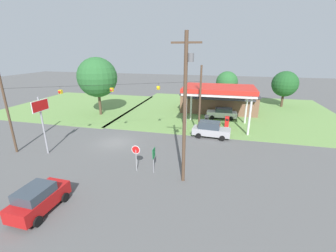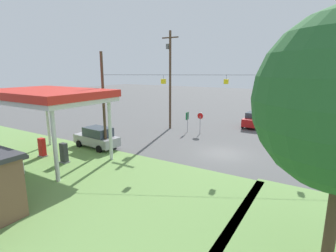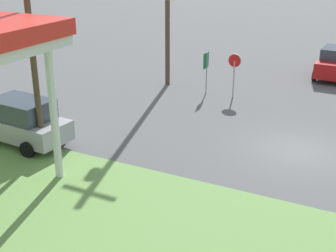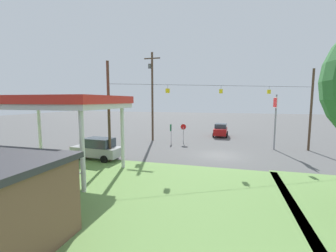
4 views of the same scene
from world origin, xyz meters
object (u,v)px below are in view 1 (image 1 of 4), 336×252
object	(u,v)px
gas_station_canopy	(219,90)
stop_sign_overhead	(41,114)
gas_station_store	(219,101)
tree_west_verge	(97,77)
stop_sign_roadside	(136,153)
fuel_pump_near	(206,121)
car_on_crossroad	(38,199)
car_at_pumps_rear	(222,113)
tree_far_back	(285,84)
utility_pole_main	(185,105)
car_at_pumps_front	(211,129)
tree_behind_station	(227,82)
route_sign	(154,156)
fuel_pump_far	(227,122)

from	to	relation	value
gas_station_canopy	stop_sign_overhead	xyz separation A→B (m)	(-17.20, -13.40, -0.90)
gas_station_store	tree_west_verge	world-z (taller)	tree_west_verge
stop_sign_roadside	fuel_pump_near	bearing A→B (deg)	-109.52
gas_station_canopy	car_on_crossroad	bearing A→B (deg)	-117.37
car_at_pumps_rear	tree_far_back	size ratio (longest dim) A/B	0.69
car_on_crossroad	gas_station_canopy	bearing A→B (deg)	-25.93
stop_sign_roadside	utility_pole_main	xyz separation A→B (m)	(4.47, -0.59, 4.75)
gas_station_store	fuel_pump_near	bearing A→B (deg)	-98.45
car_at_pumps_rear	stop_sign_overhead	distance (m)	25.47
car_at_pumps_front	tree_behind_station	bearing A→B (deg)	88.89
car_on_crossroad	route_sign	bearing A→B (deg)	-40.54
tree_west_verge	tree_far_back	distance (m)	34.36
gas_station_canopy	car_at_pumps_front	distance (m)	6.14
gas_station_canopy	utility_pole_main	xyz separation A→B (m)	(-2.15, -15.20, 1.28)
gas_station_canopy	car_at_pumps_front	bearing A→B (deg)	-97.53
fuel_pump_far	tree_behind_station	world-z (taller)	tree_behind_station
fuel_pump_near	stop_sign_roadside	xyz separation A→B (m)	(-5.18, -14.60, 1.03)
car_at_pumps_rear	stop_sign_roadside	world-z (taller)	stop_sign_roadside
gas_station_store	utility_pole_main	world-z (taller)	utility_pole_main
car_at_pumps_rear	tree_behind_station	bearing A→B (deg)	-93.86
gas_station_store	gas_station_canopy	bearing A→B (deg)	-89.76
tree_far_back	route_sign	bearing A→B (deg)	-119.44
route_sign	utility_pole_main	distance (m)	5.64
car_on_crossroad	tree_west_verge	size ratio (longest dim) A/B	0.43
gas_station_store	stop_sign_overhead	xyz separation A→B (m)	(-17.16, -22.83, 2.68)
car_at_pumps_front	tree_far_back	xyz separation A→B (m)	(12.50, 19.71, 3.45)
fuel_pump_far	stop_sign_roadside	distance (m)	16.71
fuel_pump_near	utility_pole_main	world-z (taller)	utility_pole_main
car_at_pumps_rear	route_sign	world-z (taller)	route_sign
car_at_pumps_rear	tree_west_verge	size ratio (longest dim) A/B	0.50
fuel_pump_far	stop_sign_roadside	xyz separation A→B (m)	(-8.06, -14.60, 1.03)
stop_sign_overhead	car_at_pumps_rear	bearing A→B (deg)	44.80
stop_sign_roadside	stop_sign_overhead	distance (m)	10.96
fuel_pump_far	car_on_crossroad	world-z (taller)	car_on_crossroad
stop_sign_overhead	route_sign	size ratio (longest dim) A/B	2.56
gas_station_store	utility_pole_main	distance (m)	25.19
gas_station_canopy	stop_sign_overhead	distance (m)	21.82
tree_west_verge	tree_far_back	world-z (taller)	tree_west_verge
stop_sign_overhead	fuel_pump_far	bearing A→B (deg)	35.71
route_sign	fuel_pump_far	bearing A→B (deg)	66.29
stop_sign_roadside	car_at_pumps_front	bearing A→B (deg)	-120.54
gas_station_canopy	route_sign	xyz separation A→B (m)	(-4.96, -14.57, -3.57)
fuel_pump_far	car_at_pumps_rear	distance (m)	4.44
fuel_pump_near	tree_behind_station	xyz separation A→B (m)	(2.65, 15.87, 3.60)
car_at_pumps_front	tree_west_verge	bearing A→B (deg)	165.84
car_on_crossroad	stop_sign_roadside	distance (m)	8.10
route_sign	tree_west_verge	bearing A→B (deg)	131.77
car_at_pumps_front	car_on_crossroad	distance (m)	19.94
fuel_pump_far	tree_west_verge	world-z (taller)	tree_west_verge
utility_pole_main	route_sign	bearing A→B (deg)	167.47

